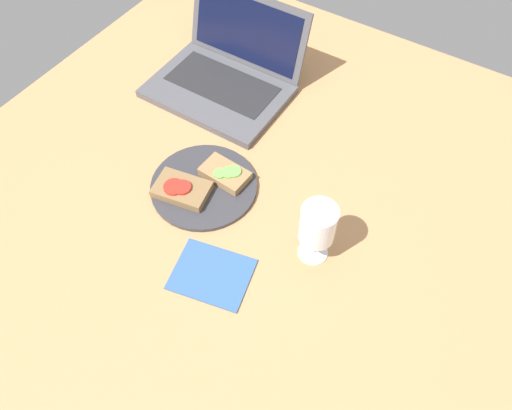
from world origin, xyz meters
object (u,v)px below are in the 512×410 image
sandwich_with_tomato (181,189)px  napkin (212,274)px  plate (204,186)px  sandwich_with_cucumber (225,174)px  laptop (225,76)px  wine_glass (318,226)px

sandwich_with_tomato → napkin: size_ratio=0.86×
plate → sandwich_with_cucumber: (2.81, 4.23, 1.63)cm
laptop → napkin: laptop is taller
sandwich_with_tomato → wine_glass: (31.56, 2.68, 7.71)cm
plate → sandwich_with_tomato: 5.38cm
sandwich_with_cucumber → wine_glass: wine_glass is taller
sandwich_with_cucumber → sandwich_with_tomato: bearing=-123.3°
sandwich_with_tomato → laptop: laptop is taller
wine_glass → laptop: (-43.69, 32.03, -6.34)cm
sandwich_with_tomato → wine_glass: 32.60cm
sandwich_with_cucumber → plate: bearing=-123.6°
sandwich_with_cucumber → laptop: 31.65cm
sandwich_with_tomato → sandwich_with_cucumber: bearing=56.7°
plate → sandwich_with_tomato: size_ratio=1.82×
sandwich_with_cucumber → napkin: 24.14cm
sandwich_with_tomato → napkin: (16.98, -12.67, -1.97)cm
sandwich_with_cucumber → napkin: (11.38, -21.19, -1.95)cm
sandwich_with_cucumber → napkin: bearing=-61.8°
laptop → napkin: bearing=-58.4°
plate → sandwich_with_cucumber: 5.34cm
sandwich_with_cucumber → wine_glass: size_ratio=0.75×
wine_glass → sandwich_with_tomato: bearing=-175.1°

